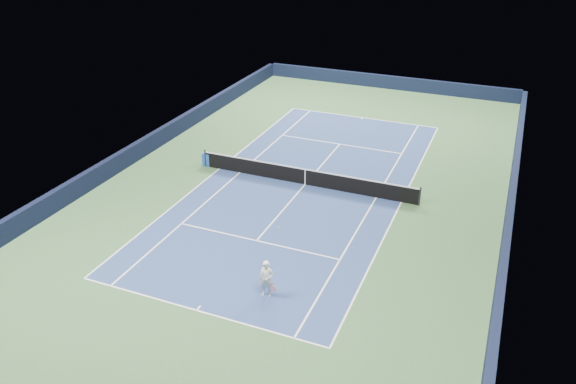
% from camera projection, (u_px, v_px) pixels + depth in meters
% --- Properties ---
extents(ground, '(40.00, 40.00, 0.00)m').
position_uv_depth(ground, '(305.00, 184.00, 31.66)').
color(ground, '#33572F').
rests_on(ground, ground).
extents(wall_far, '(22.00, 0.35, 1.10)m').
position_uv_depth(wall_far, '(388.00, 82.00, 47.66)').
color(wall_far, black).
rests_on(wall_far, ground).
extents(wall_right, '(0.35, 40.00, 1.10)m').
position_uv_depth(wall_right, '(509.00, 212.00, 27.73)').
color(wall_right, black).
rests_on(wall_right, ground).
extents(wall_left, '(0.35, 40.00, 1.10)m').
position_uv_depth(wall_left, '(144.00, 147.00, 35.07)').
color(wall_left, black).
rests_on(wall_left, ground).
extents(court_surface, '(10.97, 23.77, 0.01)m').
position_uv_depth(court_surface, '(305.00, 184.00, 31.65)').
color(court_surface, navy).
rests_on(court_surface, ground).
extents(baseline_far, '(10.97, 0.08, 0.00)m').
position_uv_depth(baseline_far, '(362.00, 118.00, 41.40)').
color(baseline_far, white).
rests_on(baseline_far, ground).
extents(baseline_near, '(10.97, 0.08, 0.00)m').
position_uv_depth(baseline_near, '(196.00, 310.00, 21.90)').
color(baseline_near, white).
rests_on(baseline_near, ground).
extents(sideline_doubles_right, '(0.08, 23.77, 0.00)m').
position_uv_depth(sideline_doubles_right, '(401.00, 202.00, 29.79)').
color(sideline_doubles_right, white).
rests_on(sideline_doubles_right, ground).
extents(sideline_doubles_left, '(0.08, 23.77, 0.00)m').
position_uv_depth(sideline_doubles_left, '(219.00, 169.00, 33.51)').
color(sideline_doubles_left, white).
rests_on(sideline_doubles_left, ground).
extents(sideline_singles_right, '(0.08, 23.77, 0.00)m').
position_uv_depth(sideline_singles_right, '(376.00, 197.00, 30.26)').
color(sideline_singles_right, white).
rests_on(sideline_singles_right, ground).
extents(sideline_singles_left, '(0.08, 23.77, 0.00)m').
position_uv_depth(sideline_singles_left, '(240.00, 172.00, 33.05)').
color(sideline_singles_left, white).
rests_on(sideline_singles_left, ground).
extents(service_line_far, '(8.23, 0.08, 0.00)m').
position_uv_depth(service_line_far, '(340.00, 144.00, 36.90)').
color(service_line_far, white).
rests_on(service_line_far, ground).
extents(service_line_near, '(8.23, 0.08, 0.00)m').
position_uv_depth(service_line_near, '(257.00, 241.00, 26.40)').
color(service_line_near, white).
rests_on(service_line_near, ground).
extents(center_service_line, '(0.08, 12.80, 0.00)m').
position_uv_depth(center_service_line, '(305.00, 184.00, 31.65)').
color(center_service_line, white).
rests_on(center_service_line, ground).
extents(center_mark_far, '(0.08, 0.30, 0.00)m').
position_uv_depth(center_mark_far, '(362.00, 118.00, 41.28)').
color(center_mark_far, white).
rests_on(center_mark_far, ground).
extents(center_mark_near, '(0.08, 0.30, 0.00)m').
position_uv_depth(center_mark_near, '(198.00, 308.00, 22.03)').
color(center_mark_near, white).
rests_on(center_mark_near, ground).
extents(tennis_net, '(12.90, 0.10, 1.07)m').
position_uv_depth(tennis_net, '(305.00, 176.00, 31.42)').
color(tennis_net, black).
rests_on(tennis_net, ground).
extents(sponsor_cube, '(0.57, 0.44, 0.79)m').
position_uv_depth(sponsor_cube, '(207.00, 159.00, 33.80)').
color(sponsor_cube, '#1D4EB2').
rests_on(sponsor_cube, ground).
extents(tennis_player, '(0.79, 1.29, 2.72)m').
position_uv_depth(tennis_player, '(267.00, 279.00, 22.39)').
color(tennis_player, silver).
rests_on(tennis_player, ground).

